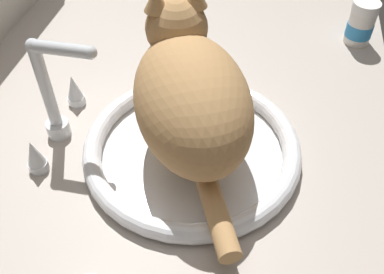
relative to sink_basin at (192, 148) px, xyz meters
The scene contains 5 objects.
countertop 8.44cm from the sink_basin, 54.92° to the left, with size 113.74×82.96×3.00cm, color #ADA399.
sink_basin is the anchor object (origin of this frame).
faucet 23.69cm from the sink_basin, 90.00° to the left, with size 19.65×11.90×19.49cm.
cat 10.86cm from the sink_basin, 24.01° to the left, with size 37.41×27.16×21.58cm.
pill_bottle 49.19cm from the sink_basin, 36.07° to the right, with size 5.72×5.72×9.51cm.
Camera 1 is at (-52.88, -16.23, 58.22)cm, focal length 41.06 mm.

